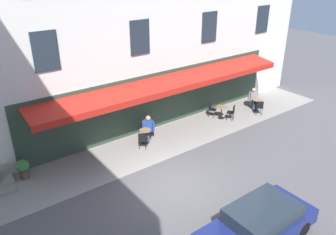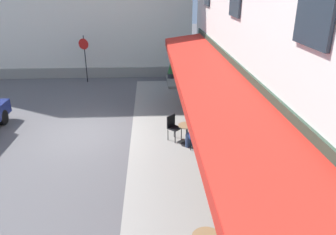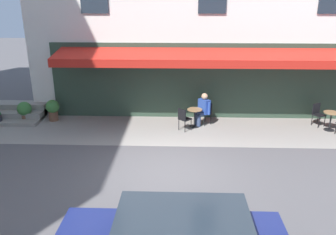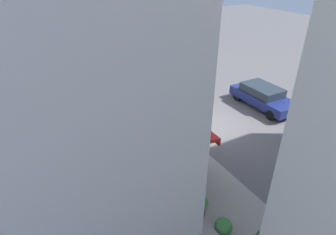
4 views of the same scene
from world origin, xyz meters
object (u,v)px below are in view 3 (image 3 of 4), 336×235
(seated_patron_in_blue, at_px, (203,108))
(potted_plant_mid_terrace, at_px, (25,110))
(potted_plant_by_steps, at_px, (53,109))
(cafe_table_streetside, at_px, (195,115))
(cafe_chair_black_facing_street, at_px, (318,113))
(cafe_chair_black_kerbside, at_px, (184,118))
(cafe_table_mid_terrace, at_px, (331,118))
(cafe_chair_black_corner_left, at_px, (207,111))

(seated_patron_in_blue, relative_size, potted_plant_mid_terrace, 1.58)
(potted_plant_by_steps, bearing_deg, cafe_table_streetside, 174.85)
(potted_plant_mid_terrace, bearing_deg, cafe_chair_black_facing_street, 179.64)
(cafe_chair_black_kerbside, height_order, potted_plant_by_steps, cafe_chair_black_kerbside)
(cafe_table_mid_terrace, height_order, cafe_chair_black_corner_left, cafe_chair_black_corner_left)
(cafe_table_streetside, bearing_deg, cafe_table_mid_terrace, 177.89)
(cafe_chair_black_facing_street, height_order, cafe_table_streetside, cafe_chair_black_facing_street)
(cafe_table_streetside, relative_size, cafe_chair_black_corner_left, 0.82)
(cafe_chair_black_corner_left, distance_m, seated_patron_in_blue, 0.27)
(cafe_chair_black_facing_street, relative_size, cafe_chair_black_corner_left, 1.00)
(cafe_chair_black_facing_street, bearing_deg, potted_plant_mid_terrace, -0.36)
(cafe_chair_black_kerbside, bearing_deg, seated_patron_in_blue, -138.28)
(cafe_table_streetside, bearing_deg, seated_patron_in_blue, -143.16)
(seated_patron_in_blue, bearing_deg, cafe_chair_black_corner_left, -143.16)
(cafe_table_streetside, xyz_separation_m, cafe_chair_black_kerbside, (0.45, 0.45, 0.06))
(cafe_table_mid_terrace, height_order, potted_plant_by_steps, potted_plant_by_steps)
(cafe_chair_black_facing_street, bearing_deg, cafe_table_mid_terrace, 119.05)
(cafe_chair_black_facing_street, relative_size, cafe_table_streetside, 1.21)
(seated_patron_in_blue, relative_size, potted_plant_by_steps, 1.47)
(cafe_chair_black_facing_street, height_order, potted_plant_by_steps, cafe_chair_black_facing_street)
(cafe_table_mid_terrace, height_order, cafe_chair_black_kerbside, cafe_chair_black_kerbside)
(cafe_chair_black_corner_left, relative_size, potted_plant_mid_terrace, 1.08)
(cafe_chair_black_kerbside, distance_m, potted_plant_mid_terrace, 6.74)
(cafe_table_streetside, bearing_deg, cafe_chair_black_facing_street, -175.92)
(cafe_chair_black_facing_street, distance_m, cafe_chair_black_corner_left, 4.50)
(cafe_table_streetside, xyz_separation_m, cafe_chair_black_corner_left, (-0.51, -0.38, 0.06))
(cafe_chair_black_corner_left, relative_size, seated_patron_in_blue, 0.68)
(cafe_chair_black_corner_left, xyz_separation_m, potted_plant_mid_terrace, (7.63, -0.05, -0.07))
(cafe_chair_black_kerbside, relative_size, cafe_chair_black_corner_left, 1.00)
(cafe_chair_black_kerbside, bearing_deg, potted_plant_by_steps, -10.12)
(cafe_chair_black_facing_street, distance_m, potted_plant_mid_terrace, 12.13)
(cafe_chair_black_kerbside, bearing_deg, cafe_chair_black_facing_street, -171.62)
(cafe_chair_black_facing_street, height_order, potted_plant_mid_terrace, cafe_chair_black_facing_street)
(cafe_table_streetside, height_order, cafe_chair_black_corner_left, cafe_chair_black_corner_left)
(potted_plant_by_steps, relative_size, potted_plant_mid_terrace, 1.08)
(cafe_table_mid_terrace, relative_size, seated_patron_in_blue, 0.56)
(cafe_table_streetside, bearing_deg, cafe_chair_black_corner_left, -143.16)
(cafe_chair_black_kerbside, bearing_deg, potted_plant_mid_terrace, -7.50)
(cafe_chair_black_corner_left, bearing_deg, cafe_table_streetside, 36.84)
(potted_plant_by_steps, bearing_deg, potted_plant_mid_terrace, 5.08)
(potted_plant_by_steps, distance_m, potted_plant_mid_terrace, 1.17)
(cafe_chair_black_facing_street, height_order, cafe_chair_black_kerbside, same)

